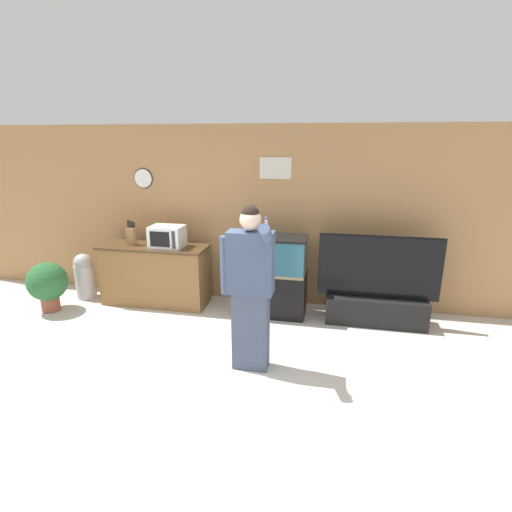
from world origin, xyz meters
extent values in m
plane|color=beige|center=(0.00, 0.00, 0.00)|extent=(18.00, 18.00, 0.00)
cube|color=#A87A4C|center=(0.00, 2.61, 1.30)|extent=(10.00, 0.06, 2.60)
cube|color=beige|center=(0.37, 2.57, 2.00)|extent=(0.45, 0.02, 0.30)
cylinder|color=white|center=(-1.64, 2.57, 1.82)|extent=(0.27, 0.03, 0.27)
cylinder|color=black|center=(-1.64, 2.57, 1.82)|extent=(0.30, 0.01, 0.30)
cube|color=brown|center=(-1.36, 2.14, 0.43)|extent=(1.56, 0.51, 0.86)
cube|color=#48321C|center=(-1.36, 2.14, 0.88)|extent=(1.60, 0.55, 0.03)
cube|color=white|center=(-1.12, 2.12, 1.05)|extent=(0.47, 0.34, 0.31)
cube|color=black|center=(-1.16, 1.95, 1.05)|extent=(0.29, 0.01, 0.22)
cube|color=#2D2D33|center=(-0.95, 1.95, 1.05)|extent=(0.05, 0.01, 0.25)
cube|color=olive|center=(-1.69, 2.13, 1.02)|extent=(0.12, 0.09, 0.25)
cylinder|color=black|center=(-1.73, 2.14, 1.20)|extent=(0.02, 0.02, 0.11)
cylinder|color=black|center=(-1.71, 2.14, 1.20)|extent=(0.02, 0.02, 0.09)
cylinder|color=black|center=(-1.69, 2.14, 1.20)|extent=(0.02, 0.02, 0.10)
cylinder|color=black|center=(-1.67, 2.14, 1.20)|extent=(0.02, 0.02, 0.10)
cylinder|color=black|center=(-1.65, 2.14, 1.20)|extent=(0.02, 0.02, 0.09)
cylinder|color=black|center=(-1.73, 2.18, 1.20)|extent=(0.02, 0.02, 0.11)
cylinder|color=black|center=(-1.71, 2.18, 1.19)|extent=(0.02, 0.02, 0.09)
cylinder|color=black|center=(-1.69, 2.18, 1.20)|extent=(0.02, 0.02, 0.10)
cylinder|color=black|center=(-1.67, 2.18, 1.19)|extent=(0.02, 0.02, 0.07)
cylinder|color=black|center=(-1.65, 2.18, 1.19)|extent=(0.02, 0.02, 0.08)
cube|color=black|center=(0.38, 2.13, 0.30)|extent=(1.00, 0.49, 0.60)
cube|color=#937F5B|center=(0.38, 2.13, 0.62)|extent=(0.97, 0.47, 0.04)
cube|color=#285B70|center=(0.38, 2.13, 0.86)|extent=(0.96, 0.47, 0.50)
cube|color=black|center=(0.38, 2.13, 1.11)|extent=(1.00, 0.49, 0.03)
cube|color=black|center=(1.83, 2.09, 0.19)|extent=(1.31, 0.40, 0.37)
cube|color=black|center=(1.83, 2.09, 0.78)|extent=(1.54, 0.05, 0.82)
cube|color=black|center=(1.83, 2.12, 0.78)|extent=(1.57, 0.01, 0.85)
cube|color=#424C66|center=(0.41, 0.71, 0.43)|extent=(0.38, 0.21, 0.87)
cube|color=#3D4C6B|center=(0.41, 0.71, 1.19)|extent=(0.47, 0.23, 0.65)
sphere|color=beige|center=(0.41, 0.71, 1.64)|extent=(0.22, 0.22, 0.22)
sphere|color=black|center=(0.41, 0.71, 1.70)|extent=(0.18, 0.18, 0.18)
cylinder|color=#3D4C6B|center=(0.15, 0.71, 1.15)|extent=(0.12, 0.12, 0.62)
cylinder|color=#3D4C6B|center=(0.60, 0.57, 1.52)|extent=(0.11, 0.34, 0.29)
cylinder|color=white|center=(0.60, 0.55, 1.62)|extent=(0.02, 0.06, 0.11)
cylinder|color=#2856B2|center=(0.60, 0.53, 1.68)|extent=(0.02, 0.03, 0.05)
cylinder|color=brown|center=(-2.75, 1.57, 0.10)|extent=(0.25, 0.25, 0.21)
sphere|color=#286033|center=(-2.75, 1.57, 0.44)|extent=(0.55, 0.55, 0.55)
cylinder|color=#B7B7BC|center=(-2.54, 2.12, 0.27)|extent=(0.29, 0.29, 0.53)
sphere|color=#ADADB2|center=(-2.54, 2.12, 0.57)|extent=(0.28, 0.28, 0.28)
camera|label=1|loc=(1.24, -3.06, 2.41)|focal=28.00mm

